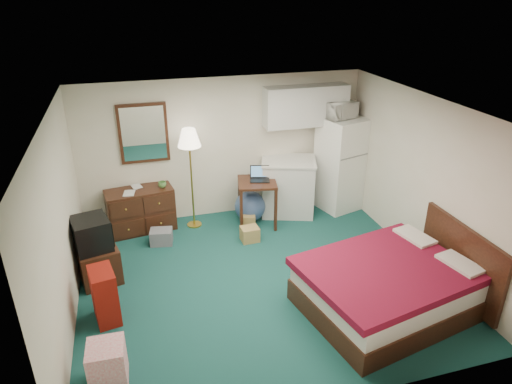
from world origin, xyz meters
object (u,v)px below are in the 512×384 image
object	(u,v)px
desk	(257,203)
kitchen_counter	(288,187)
dresser	(141,210)
tv_stand	(99,264)
bed	(387,288)
fridge	(340,164)
floor_lamp	(192,179)
suitcase	(105,296)

from	to	relation	value
desk	kitchen_counter	world-z (taller)	kitchen_counter
dresser	tv_stand	size ratio (longest dim) A/B	1.92
dresser	bed	size ratio (longest dim) A/B	0.54
kitchen_counter	fridge	xyz separation A→B (m)	(1.00, -0.03, 0.36)
bed	floor_lamp	bearing A→B (deg)	113.00
dresser	fridge	distance (m)	3.68
desk	suitcase	xyz separation A→B (m)	(-2.54, -1.92, -0.05)
floor_lamp	suitcase	xyz separation A→B (m)	(-1.45, -2.16, -0.52)
floor_lamp	fridge	distance (m)	2.76
dresser	floor_lamp	size ratio (longest dim) A/B	0.63
kitchen_counter	tv_stand	distance (m)	3.55
kitchen_counter	bed	world-z (taller)	kitchen_counter
bed	fridge	bearing A→B (deg)	64.73
desk	floor_lamp	bearing A→B (deg)	178.76
dresser	tv_stand	bearing A→B (deg)	-124.28
tv_stand	fridge	bearing A→B (deg)	3.06
dresser	desk	distance (m)	2.00
suitcase	desk	bearing A→B (deg)	26.44
kitchen_counter	floor_lamp	bearing A→B (deg)	-160.14
kitchen_counter	suitcase	xyz separation A→B (m)	(-3.21, -2.19, -0.14)
dresser	suitcase	bearing A→B (deg)	-111.92
kitchen_counter	fridge	bearing A→B (deg)	17.20
kitchen_counter	fridge	distance (m)	1.07
fridge	floor_lamp	bearing A→B (deg)	163.97
desk	fridge	bearing A→B (deg)	19.47
dresser	fridge	world-z (taller)	fridge
dresser	desk	world-z (taller)	desk
dresser	fridge	size ratio (longest dim) A/B	0.64
dresser	bed	world-z (taller)	dresser
kitchen_counter	suitcase	world-z (taller)	kitchen_counter
floor_lamp	suitcase	size ratio (longest dim) A/B	2.44
bed	tv_stand	xyz separation A→B (m)	(-3.59, 1.71, -0.06)
desk	fridge	size ratio (longest dim) A/B	0.47
desk	tv_stand	xyz separation A→B (m)	(-2.64, -1.00, -0.14)
kitchen_counter	bed	size ratio (longest dim) A/B	0.50
fridge	kitchen_counter	bearing A→B (deg)	162.28
dresser	bed	distance (m)	4.23
bed	tv_stand	bearing A→B (deg)	142.95
fridge	bed	world-z (taller)	fridge
fridge	suitcase	distance (m)	4.76
kitchen_counter	suitcase	distance (m)	3.89
floor_lamp	fridge	xyz separation A→B (m)	(2.76, -0.00, -0.02)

